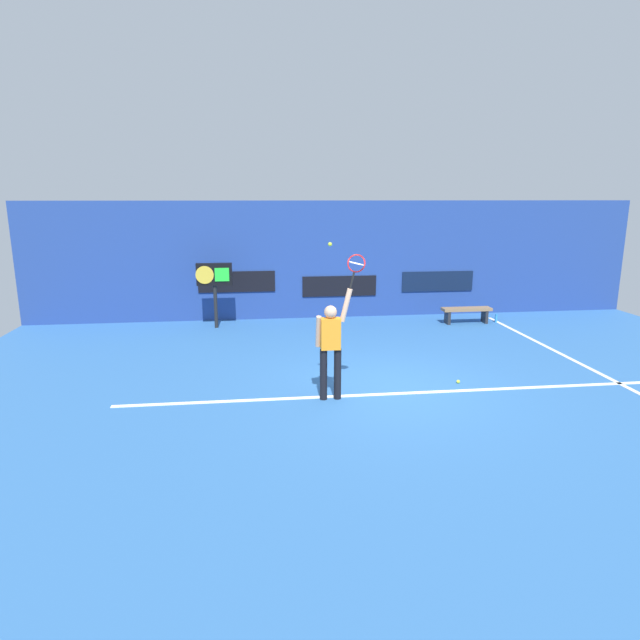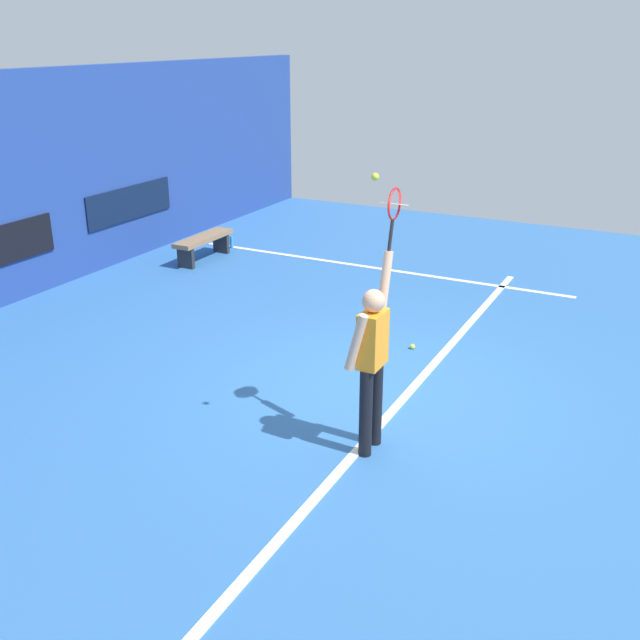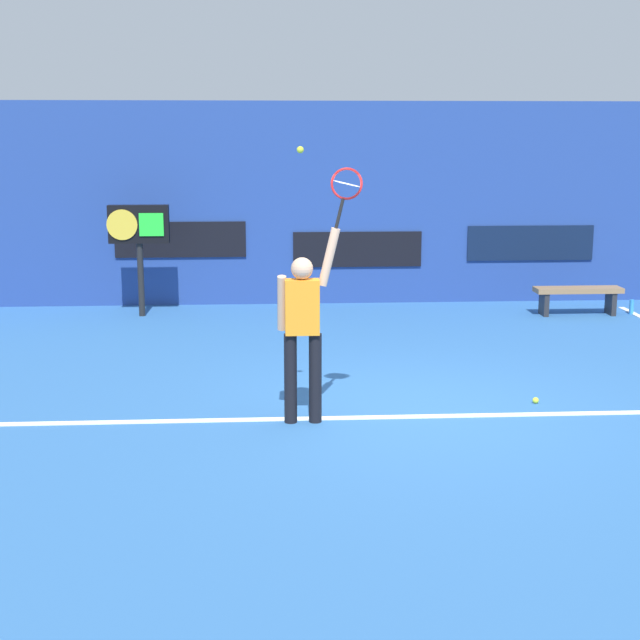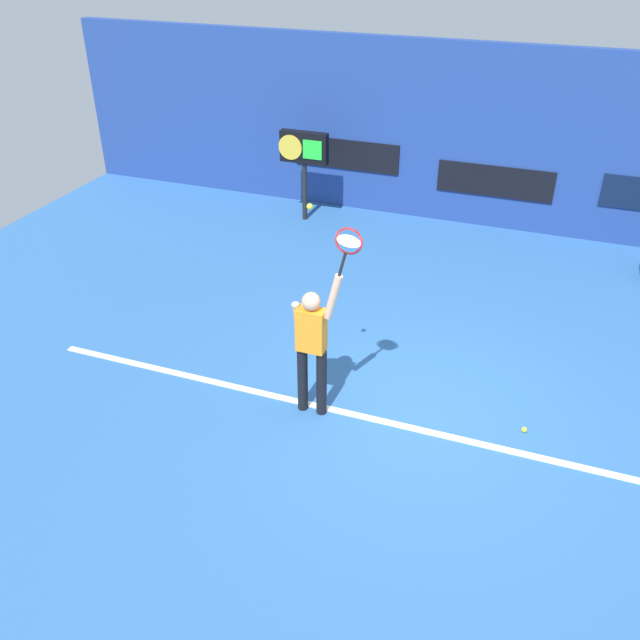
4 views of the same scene
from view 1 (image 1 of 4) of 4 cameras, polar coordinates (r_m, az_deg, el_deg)
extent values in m
plane|color=#2D609E|center=(10.26, 7.59, -7.15)|extent=(18.00, 18.00, 0.00)
cube|color=navy|center=(15.93, 2.03, 6.41)|extent=(18.00, 0.20, 3.41)
cube|color=black|center=(15.91, 2.08, 3.61)|extent=(2.20, 0.03, 0.60)
cube|color=black|center=(15.69, -8.82, 4.03)|extent=(2.20, 0.03, 0.60)
cube|color=#0C1933|center=(16.64, 12.36, 4.03)|extent=(2.20, 0.03, 0.60)
cube|color=white|center=(9.96, 8.07, -7.74)|extent=(10.00, 0.10, 0.01)
cube|color=white|center=(13.71, 23.51, -2.96)|extent=(0.10, 7.00, 0.01)
cylinder|color=black|center=(9.47, 0.37, -5.80)|extent=(0.13, 0.13, 0.92)
cylinder|color=black|center=(9.51, 1.88, -5.73)|extent=(0.13, 0.13, 0.92)
cube|color=orange|center=(9.28, 1.12, -1.46)|extent=(0.34, 0.20, 0.55)
sphere|color=#D8A884|center=(9.19, 1.13, 0.86)|extent=(0.22, 0.22, 0.22)
cylinder|color=#D8A884|center=(9.21, 2.77, 1.59)|extent=(0.22, 0.09, 0.59)
cylinder|color=#D8A884|center=(9.33, -0.17, -1.23)|extent=(0.09, 0.23, 0.58)
cylinder|color=black|center=(9.16, 3.44, 4.23)|extent=(0.10, 0.03, 0.30)
torus|color=red|center=(9.13, 3.88, 6.01)|extent=(0.38, 0.02, 0.38)
cylinder|color=silver|center=(9.13, 3.88, 6.01)|extent=(0.26, 0.27, 0.07)
sphere|color=#CCE033|center=(9.04, 1.07, 8.04)|extent=(0.07, 0.07, 0.07)
cylinder|color=black|center=(14.93, -11.01, 1.41)|extent=(0.10, 0.10, 1.18)
cube|color=black|center=(14.78, -11.15, 4.78)|extent=(0.95, 0.18, 0.60)
cylinder|color=gold|center=(14.70, -12.14, 4.70)|extent=(0.48, 0.02, 0.48)
cube|color=#26D833|center=(14.67, -10.36, 4.76)|extent=(0.38, 0.02, 0.36)
cube|color=olive|center=(15.76, 15.29, 1.12)|extent=(1.40, 0.36, 0.08)
cube|color=#262628|center=(15.60, 13.37, 0.27)|extent=(0.08, 0.32, 0.37)
cube|color=#262628|center=(16.02, 17.06, 0.37)|extent=(0.08, 0.32, 0.37)
cylinder|color=#338CD8|center=(16.18, 18.18, 0.18)|extent=(0.07, 0.07, 0.24)
sphere|color=#CCE033|center=(10.73, 14.45, -6.35)|extent=(0.07, 0.07, 0.07)
camera|label=2|loc=(7.93, -44.39, 12.28)|focal=41.43mm
camera|label=3|loc=(1.10, 80.55, -31.49)|focal=51.78mm
camera|label=4|loc=(4.96, 54.38, 31.66)|focal=38.57mm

